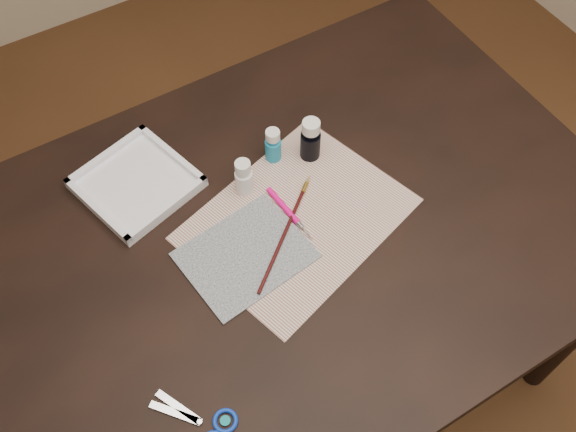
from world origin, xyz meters
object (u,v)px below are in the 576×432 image
paint_bottle_navy (311,139)px  paint_bottle_white (244,177)px  paper (297,219)px  palette_tray (136,183)px  scissors (190,421)px  paint_bottle_cyan (273,145)px  canvas (245,255)px

paint_bottle_navy → paint_bottle_white: bearing=-177.1°
paper → palette_tray: bearing=135.2°
scissors → palette_tray: bearing=-53.4°
paint_bottle_navy → palette_tray: size_ratio=0.50×
paint_bottle_white → paint_bottle_cyan: bearing=24.5°
paint_bottle_navy → palette_tray: paint_bottle_navy is taller
paint_bottle_cyan → paint_bottle_navy: paint_bottle_navy is taller
paint_bottle_white → scissors: bearing=-129.8°
canvas → palette_tray: 0.28m
canvas → paint_bottle_white: (0.07, 0.13, 0.04)m
paint_bottle_navy → palette_tray: bearing=161.9°
canvas → paint_bottle_white: paint_bottle_white is taller
paint_bottle_white → paint_bottle_navy: size_ratio=0.85×
paper → canvas: bearing=-170.8°
paint_bottle_white → paint_bottle_navy: bearing=2.9°
paper → scissors: bearing=-145.2°
paint_bottle_cyan → palette_tray: size_ratio=0.40×
paper → palette_tray: 0.33m
paper → canvas: canvas is taller
paper → canvas: size_ratio=1.81×
canvas → paint_bottle_cyan: paint_bottle_cyan is taller
paint_bottle_white → paint_bottle_cyan: paint_bottle_white is taller
paper → paint_bottle_navy: paint_bottle_navy is taller
paper → paint_bottle_white: paint_bottle_white is taller
canvas → paint_bottle_cyan: bearing=47.0°
paper → paint_bottle_cyan: (0.04, 0.16, 0.04)m
paint_bottle_white → paint_bottle_cyan: size_ratio=1.06×
palette_tray → paint_bottle_navy: bearing=-18.1°
paper → paint_bottle_white: size_ratio=4.74×
paper → scissors: 0.43m
scissors → palette_tray: palette_tray is taller
canvas → scissors: (-0.23, -0.22, 0.00)m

